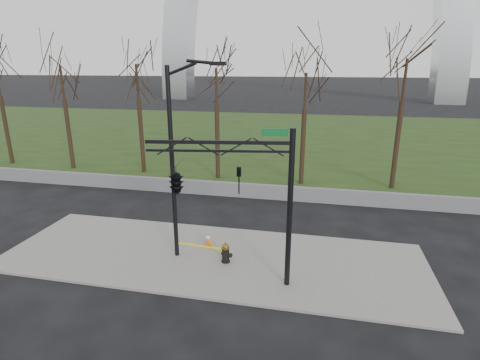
% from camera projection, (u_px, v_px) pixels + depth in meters
% --- Properties ---
extents(ground, '(500.00, 500.00, 0.00)m').
position_uv_depth(ground, '(212.00, 258.00, 16.32)').
color(ground, black).
rests_on(ground, ground).
extents(sidewalk, '(18.00, 6.00, 0.10)m').
position_uv_depth(sidewalk, '(212.00, 257.00, 16.31)').
color(sidewalk, slate).
rests_on(sidewalk, ground).
extents(grass_strip, '(120.00, 40.00, 0.06)m').
position_uv_depth(grass_strip, '(283.00, 135.00, 44.36)').
color(grass_strip, '#1C3312').
rests_on(grass_strip, ground).
extents(guardrail, '(60.00, 0.30, 0.90)m').
position_uv_depth(guardrail, '(247.00, 190.00, 23.67)').
color(guardrail, '#59595B').
rests_on(guardrail, ground).
extents(tree_row, '(34.20, 4.00, 8.95)m').
position_uv_depth(tree_row, '(178.00, 115.00, 27.40)').
color(tree_row, black).
rests_on(tree_row, ground).
extents(fire_hydrant, '(0.55, 0.37, 0.89)m').
position_uv_depth(fire_hydrant, '(226.00, 253.00, 15.69)').
color(fire_hydrant, black).
rests_on(fire_hydrant, sidewalk).
extents(traffic_cone, '(0.38, 0.38, 0.61)m').
position_uv_depth(traffic_cone, '(208.00, 240.00, 17.11)').
color(traffic_cone, '#FF560D').
rests_on(traffic_cone, sidewalk).
extents(street_light, '(2.39, 0.28, 8.21)m').
position_uv_depth(street_light, '(177.00, 152.00, 15.00)').
color(street_light, black).
rests_on(street_light, ground).
extents(traffic_signal_mast, '(5.05, 2.54, 6.00)m').
position_uv_depth(traffic_signal_mast, '(198.00, 180.00, 13.20)').
color(traffic_signal_mast, black).
rests_on(traffic_signal_mast, ground).
extents(caution_tape, '(2.22, 1.24, 0.45)m').
position_uv_depth(caution_tape, '(208.00, 247.00, 16.16)').
color(caution_tape, yellow).
rests_on(caution_tape, ground).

